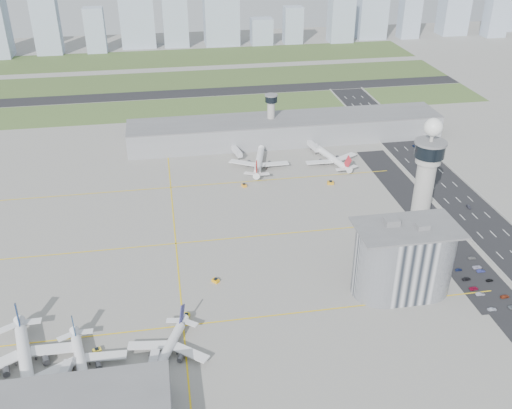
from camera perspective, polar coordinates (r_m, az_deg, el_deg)
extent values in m
plane|color=#9A978F|center=(255.64, 1.34, -6.69)|extent=(1000.00, 1000.00, 0.00)
cube|color=#3E5528|center=(454.38, -6.67, 9.58)|extent=(480.00, 50.00, 0.08)
cube|color=#3C5629|center=(525.76, -7.24, 12.22)|extent=(480.00, 60.00, 0.08)
cube|color=#405528|center=(602.86, -7.72, 14.34)|extent=(480.00, 70.00, 0.08)
cube|color=black|center=(489.45, -6.97, 10.98)|extent=(480.00, 22.00, 0.10)
cube|color=black|center=(296.73, 23.76, -3.92)|extent=(28.00, 500.00, 0.10)
cube|color=#9E9E99|center=(289.32, 21.44, -4.16)|extent=(0.60, 500.00, 1.20)
cube|color=black|center=(277.28, 20.43, -5.61)|extent=(18.00, 260.00, 0.08)
cube|color=black|center=(268.05, 21.25, -7.07)|extent=(20.00, 44.00, 0.10)
cube|color=yellow|center=(228.72, -7.28, -11.94)|extent=(260.00, 0.60, 0.01)
cube|color=yellow|center=(277.09, -8.02, -3.89)|extent=(260.00, 0.60, 0.01)
cube|color=yellow|center=(329.31, -8.52, 1.69)|extent=(260.00, 0.60, 0.01)
cube|color=yellow|center=(277.09, -8.02, -3.89)|extent=(0.60, 260.00, 0.01)
cylinder|color=#ADAAA5|center=(270.64, 16.21, 0.20)|extent=(8.40, 8.40, 48.00)
cylinder|color=#ADAAA5|center=(261.24, 16.86, 4.44)|extent=(11.00, 11.00, 4.00)
cylinder|color=black|center=(259.69, 16.98, 5.24)|extent=(13.00, 13.00, 6.00)
cylinder|color=slate|center=(258.39, 17.09, 5.95)|extent=(14.00, 14.00, 1.00)
cylinder|color=#ADAAA5|center=(257.48, 17.17, 6.46)|extent=(1.60, 1.60, 5.00)
sphere|color=white|center=(255.89, 17.32, 7.39)|extent=(8.00, 8.00, 8.00)
cylinder|color=#ADAAA5|center=(385.26, 1.50, 8.40)|extent=(5.00, 5.00, 28.00)
cylinder|color=black|center=(380.28, 1.53, 10.52)|extent=(8.00, 8.00, 4.00)
cylinder|color=slate|center=(379.50, 1.54, 10.88)|extent=(8.60, 8.60, 0.80)
cube|color=#B2B2B7|center=(244.18, 14.52, -5.37)|extent=(18.00, 24.00, 30.00)
cylinder|color=#B2B2B7|center=(240.89, 12.55, -5.62)|extent=(24.00, 24.00, 30.00)
cylinder|color=#B2B2B7|center=(247.76, 16.43, -5.12)|extent=(24.00, 24.00, 30.00)
cube|color=slate|center=(236.11, 14.97, -2.27)|extent=(42.00, 24.00, 0.80)
cube|color=slate|center=(235.35, 13.40, -1.71)|extent=(6.00, 5.00, 3.00)
cube|color=slate|center=(235.96, 16.31, -2.13)|extent=(5.00, 4.00, 2.40)
cube|color=gray|center=(387.73, 3.01, 7.48)|extent=(210.00, 32.00, 15.00)
cube|color=slate|center=(384.92, 3.04, 8.57)|extent=(210.00, 32.00, 0.80)
imported|color=silver|center=(252.49, 22.53, -9.63)|extent=(3.74, 1.67, 1.25)
imported|color=#8D8F9D|center=(259.17, 21.51, -8.31)|extent=(3.84, 1.46, 1.25)
imported|color=maroon|center=(261.53, 20.94, -7.84)|extent=(4.15, 2.22, 1.11)
imported|color=black|center=(266.23, 20.30, -6.99)|extent=(4.12, 2.09, 1.15)
imported|color=navy|center=(271.19, 19.61, -6.15)|extent=(3.25, 1.47, 1.08)
imported|color=silver|center=(276.57, 18.67, -5.24)|extent=(3.37, 1.29, 1.09)
imported|color=maroon|center=(261.64, 23.63, -8.42)|extent=(4.23, 2.19, 1.17)
imported|color=black|center=(269.09, 22.32, -7.02)|extent=(3.24, 1.40, 1.09)
imported|color=navy|center=(273.70, 21.57, -6.19)|extent=(3.78, 1.32, 1.24)
imported|color=silver|center=(275.64, 21.24, -5.86)|extent=(4.27, 2.03, 1.18)
imported|color=slate|center=(281.42, 20.79, -5.02)|extent=(3.84, 1.81, 1.08)
imported|color=black|center=(324.92, 20.49, -0.21)|extent=(1.73, 4.07, 1.31)
imported|color=navy|center=(392.99, 15.60, 5.63)|extent=(2.42, 4.28, 1.13)
imported|color=#A2A2A3|center=(436.05, 10.82, 8.51)|extent=(1.71, 3.81, 1.27)
cube|color=#9EADC1|center=(643.37, -20.28, 16.88)|extent=(25.49, 20.39, 66.89)
cube|color=#9EADC1|center=(637.39, -15.79, 16.43)|extent=(20.04, 16.03, 45.20)
cube|color=#9EADC1|center=(651.80, -11.81, 17.86)|extent=(35.76, 28.61, 61.22)
cube|color=#9EADC1|center=(644.75, -8.17, 19.04)|extent=(26.33, 21.06, 83.39)
cube|color=#9EADC1|center=(650.91, -3.51, 18.40)|extent=(36.96, 29.57, 62.11)
cube|color=#9EADC1|center=(652.00, 0.56, 16.93)|extent=(23.01, 18.41, 27.75)
cube|color=#9EADC1|center=(657.60, 3.71, 17.48)|extent=(20.22, 16.18, 38.97)
cube|color=#9EADC1|center=(669.24, 8.49, 17.79)|extent=(26.14, 20.92, 46.89)
cube|color=#9EADC1|center=(690.26, 11.56, 19.32)|extent=(32.26, 25.81, 81.20)
cube|color=#9EADC1|center=(701.48, 15.22, 18.55)|extent=(21.59, 17.28, 68.75)
cube|color=#9EADC1|center=(735.47, 19.25, 18.22)|extent=(30.25, 24.20, 63.40)
cube|color=#9EADC1|center=(739.26, 23.07, 17.94)|extent=(23.04, 18.43, 71.56)
cube|color=#9EADC1|center=(783.84, 24.19, 17.09)|extent=(22.64, 18.11, 41.06)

